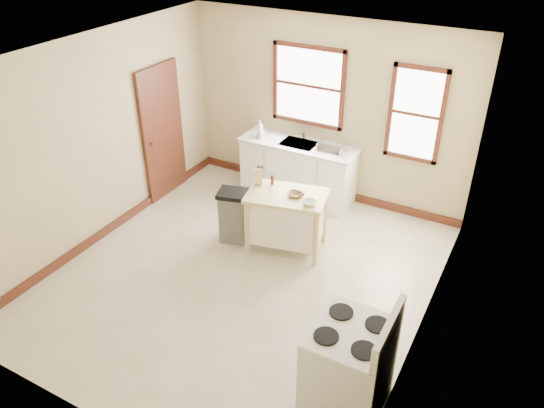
{
  "coord_description": "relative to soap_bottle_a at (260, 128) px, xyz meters",
  "views": [
    {
      "loc": [
        2.91,
        -4.57,
        4.31
      ],
      "look_at": [
        0.21,
        0.4,
        0.92
      ],
      "focal_mm": 35.0,
      "sensor_mm": 36.0,
      "label": 1
    }
  ],
  "objects": [
    {
      "name": "bowl_c",
      "position": [
        1.54,
        -1.46,
        -0.17
      ],
      "size": [
        0.18,
        0.18,
        0.06
      ],
      "primitive_type": "imported",
      "rotation": [
        0.0,
        0.0,
        0.03
      ],
      "color": "white",
      "rests_on": "kitchen_island"
    },
    {
      "name": "dish_rack",
      "position": [
        1.21,
        0.03,
        -0.08
      ],
      "size": [
        0.47,
        0.42,
        0.1
      ],
      "primitive_type": null,
      "rotation": [
        0.0,
        0.0,
        0.37
      ],
      "color": "silver",
      "rests_on": "sink_counter"
    },
    {
      "name": "soap_bottle_a",
      "position": [
        0.0,
        0.0,
        0.0
      ],
      "size": [
        0.1,
        0.1,
        0.25
      ],
      "primitive_type": "imported",
      "rotation": [
        0.0,
        0.0,
        -0.01
      ],
      "color": "#B2B2B2",
      "rests_on": "sink_counter"
    },
    {
      "name": "wall_left",
      "position": [
        -1.28,
        -2.17,
        0.36
      ],
      "size": [
        0.04,
        5.0,
        2.8
      ],
      "primitive_type": "cube",
      "color": "tan",
      "rests_on": "ground"
    },
    {
      "name": "bowl_b",
      "position": [
        1.32,
        -1.34,
        -0.17
      ],
      "size": [
        0.22,
        0.22,
        0.04
      ],
      "primitive_type": "imported",
      "rotation": [
        0.0,
        0.0,
        0.9
      ],
      "color": "brown",
      "rests_on": "kitchen_island"
    },
    {
      "name": "door_left",
      "position": [
        -1.24,
        -0.87,
        0.01
      ],
      "size": [
        0.06,
        0.9,
        2.1
      ],
      "primitive_type": "cube",
      "color": "#411B11",
      "rests_on": "ground"
    },
    {
      "name": "window_side",
      "position": [
        2.32,
        0.31,
        0.56
      ],
      "size": [
        0.77,
        0.06,
        1.37
      ],
      "primitive_type": null,
      "color": "#411B11",
      "rests_on": "wall_back"
    },
    {
      "name": "wall_right",
      "position": [
        3.22,
        -2.17,
        0.36
      ],
      "size": [
        0.04,
        5.0,
        2.8
      ],
      "primitive_type": "cube",
      "color": "tan",
      "rests_on": "ground"
    },
    {
      "name": "baseboard_back",
      "position": [
        0.97,
        0.3,
        -0.98
      ],
      "size": [
        4.5,
        0.04,
        0.12
      ],
      "primitive_type": "cube",
      "color": "#411B11",
      "rests_on": "ground"
    },
    {
      "name": "trash_bin",
      "position": [
        0.44,
        -1.53,
        -0.66
      ],
      "size": [
        0.47,
        0.43,
        0.78
      ],
      "primitive_type": null,
      "rotation": [
        0.0,
        0.0,
        0.28
      ],
      "color": "slate",
      "rests_on": "ground"
    },
    {
      "name": "knife_block",
      "position": [
        0.7,
        -1.27,
        -0.09
      ],
      "size": [
        0.14,
        0.14,
        0.2
      ],
      "primitive_type": null,
      "rotation": [
        0.0,
        0.0,
        0.5
      ],
      "color": "tan",
      "rests_on": "kitchen_island"
    },
    {
      "name": "bowl_a",
      "position": [
        1.28,
        -1.35,
        -0.17
      ],
      "size": [
        0.22,
        0.22,
        0.05
      ],
      "primitive_type": "imported",
      "rotation": [
        0.0,
        0.0,
        -0.16
      ],
      "color": "brown",
      "rests_on": "kitchen_island"
    },
    {
      "name": "floor",
      "position": [
        0.97,
        -2.17,
        -1.04
      ],
      "size": [
        5.0,
        5.0,
        0.0
      ],
      "primitive_type": "plane",
      "color": "#BBAF94",
      "rests_on": "ground"
    },
    {
      "name": "baseboard_left",
      "position": [
        -1.25,
        -2.17,
        -0.98
      ],
      "size": [
        0.04,
        5.0,
        0.12
      ],
      "primitive_type": "cube",
      "color": "#411B11",
      "rests_on": "ground"
    },
    {
      "name": "gas_stove",
      "position": [
        2.86,
        -3.39,
        -0.44
      ],
      "size": [
        0.76,
        0.77,
        1.21
      ],
      "primitive_type": null,
      "color": "silver",
      "rests_on": "ground"
    },
    {
      "name": "sink_counter",
      "position": [
        0.67,
        0.03,
        -0.58
      ],
      "size": [
        1.86,
        0.62,
        0.92
      ],
      "primitive_type": null,
      "color": "white",
      "rests_on": "ground"
    },
    {
      "name": "pepper_grinder",
      "position": [
        0.87,
        -1.21,
        -0.12
      ],
      "size": [
        0.05,
        0.05,
        0.15
      ],
      "primitive_type": "cylinder",
      "rotation": [
        0.0,
        0.0,
        0.16
      ],
      "color": "#411B11",
      "rests_on": "kitchen_island"
    },
    {
      "name": "window_main",
      "position": [
        0.67,
        0.31,
        0.71
      ],
      "size": [
        1.17,
        0.06,
        1.22
      ],
      "primitive_type": null,
      "color": "#411B11",
      "rests_on": "wall_back"
    },
    {
      "name": "wall_back",
      "position": [
        0.97,
        0.33,
        0.36
      ],
      "size": [
        4.5,
        0.04,
        2.8
      ],
      "primitive_type": "cube",
      "color": "tan",
      "rests_on": "ground"
    },
    {
      "name": "faucet",
      "position": [
        0.67,
        0.21,
        -0.01
      ],
      "size": [
        0.03,
        0.03,
        0.22
      ],
      "primitive_type": "cylinder",
      "color": "silver",
      "rests_on": "sink_counter"
    },
    {
      "name": "kitchen_island",
      "position": [
        1.17,
        -1.36,
        -0.62
      ],
      "size": [
        1.16,
        0.87,
        0.85
      ],
      "primitive_type": null,
      "rotation": [
        0.0,
        0.0,
        0.21
      ],
      "color": "#E0C884",
      "rests_on": "ground"
    },
    {
      "name": "ceiling",
      "position": [
        0.97,
        -2.17,
        1.76
      ],
      "size": [
        5.0,
        5.0,
        0.0
      ],
      "primitive_type": "plane",
      "rotation": [
        3.14,
        0.0,
        0.0
      ],
      "color": "white",
      "rests_on": "ground"
    },
    {
      "name": "soap_bottle_b",
      "position": [
        0.04,
        -0.07,
        -0.03
      ],
      "size": [
        0.11,
        0.11,
        0.2
      ],
      "primitive_type": "imported",
      "rotation": [
        0.0,
        0.0,
        -0.21
      ],
      "color": "#B2B2B2",
      "rests_on": "sink_counter"
    }
  ]
}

